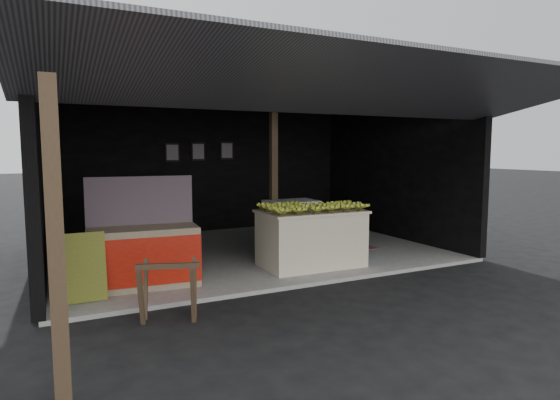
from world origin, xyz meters
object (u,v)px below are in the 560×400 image
neighbor_stall (144,253)px  water_barrel (353,244)px  banana_table (311,238)px  plastic_chair (353,217)px  white_crate (291,228)px  sawhorse (169,285)px

neighbor_stall → water_barrel: (3.59, 0.08, -0.21)m
banana_table → neighbor_stall: 2.68m
banana_table → plastic_chair: banana_table is taller
banana_table → water_barrel: 0.94m
neighbor_stall → plastic_chair: 4.97m
banana_table → neighbor_stall: size_ratio=1.11×
banana_table → white_crate: white_crate is taller
white_crate → sawhorse: size_ratio=1.30×
banana_table → water_barrel: bearing=8.4°
white_crate → sawhorse: bearing=-139.3°
plastic_chair → banana_table: bearing=-125.1°
sawhorse → plastic_chair: bearing=51.8°
banana_table → neighbor_stall: (-2.68, 0.03, -0.00)m
banana_table → sawhorse: 2.99m
banana_table → plastic_chair: 2.62m
white_crate → neighbor_stall: (-2.73, -0.76, -0.04)m
white_crate → water_barrel: 1.12m
neighbor_stall → sawhorse: size_ratio=1.98×
water_barrel → neighbor_stall: bearing=-178.8°
plastic_chair → water_barrel: bearing=-110.1°
water_barrel → plastic_chair: size_ratio=0.64×
sawhorse → water_barrel: (3.57, 1.47, -0.12)m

